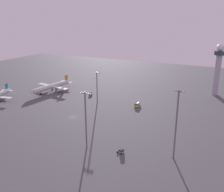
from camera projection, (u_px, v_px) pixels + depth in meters
ground_plane at (73, 117)px, 154.42m from camera, size 416.00×416.00×0.00m
control_tower at (218, 66)px, 192.50m from camera, size 8.00×8.00×39.70m
airplane_taxiway_distant at (52, 86)px, 207.47m from camera, size 32.65×41.80×10.73m
pushback_tug at (122, 151)px, 113.50m from camera, size 3.36×2.35×2.05m
cargo_loader at (91, 94)px, 197.55m from camera, size 2.82×4.47×2.25m
fuel_truck at (137, 105)px, 172.50m from camera, size 2.73×6.42×2.35m
apron_light_central at (86, 117)px, 113.78m from camera, size 4.80×0.90×27.72m
apron_light_west at (97, 85)px, 176.75m from camera, size 4.80×0.90×22.55m
apron_light_east at (176, 121)px, 104.84m from camera, size 4.80×0.90×31.25m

